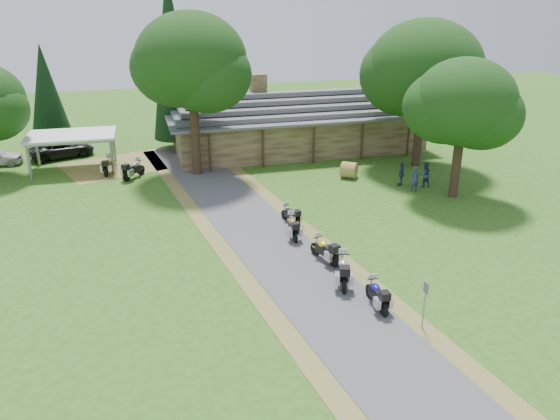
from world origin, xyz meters
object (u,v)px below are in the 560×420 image
object	(u,v)px
carport	(74,152)
motorcycle_row_a	(377,293)
motorcycle_row_c	(325,249)
motorcycle_row_e	(291,214)
hay_bale	(349,170)
motorcycle_carport_a	(108,165)
car_dark_suv	(61,145)
motorcycle_row_b	(343,269)
motorcycle_carport_b	(133,169)
motorcycle_row_d	(293,226)
lodge	(297,120)

from	to	relation	value
carport	motorcycle_row_a	world-z (taller)	carport
motorcycle_row_a	motorcycle_row_c	size ratio (longest dim) A/B	0.95
motorcycle_row_e	hay_bale	xyz separation A→B (m)	(6.35, 6.88, 0.00)
carport	motorcycle_carport_a	xyz separation A→B (m)	(2.39, -1.71, -0.69)
car_dark_suv	motorcycle_row_b	bearing A→B (deg)	-170.09
carport	motorcycle_row_c	distance (m)	23.10
motorcycle_carport_b	hay_bale	bearing A→B (deg)	-65.97
motorcycle_row_c	motorcycle_row_b	bearing A→B (deg)	164.05
car_dark_suv	motorcycle_row_b	world-z (taller)	car_dark_suv
car_dark_suv	motorcycle_row_e	bearing A→B (deg)	-161.62
carport	motorcycle_row_b	distance (m)	25.09
carport	motorcycle_row_e	distance (m)	18.98
motorcycle_row_a	hay_bale	world-z (taller)	motorcycle_row_a
carport	motorcycle_row_d	xyz separation A→B (m)	(12.22, -16.00, -0.71)
car_dark_suv	motorcycle_row_c	bearing A→B (deg)	-167.73
car_dark_suv	motorcycle_carport_b	bearing A→B (deg)	-161.72
lodge	motorcycle_row_d	distance (m)	18.21
motorcycle_row_a	motorcycle_row_e	size ratio (longest dim) A/B	1.10
motorcycle_row_b	carport	bearing A→B (deg)	48.85
carport	motorcycle_row_e	xyz separation A→B (m)	(12.64, -14.14, -0.78)
car_dark_suv	motorcycle_row_c	xyz separation A→B (m)	(14.14, -22.83, -0.36)
motorcycle_row_a	motorcycle_carport_b	distance (m)	22.49
carport	hay_bale	world-z (taller)	carport
motorcycle_row_b	motorcycle_carport_b	size ratio (longest dim) A/B	1.02
lodge	motorcycle_carport_b	xyz separation A→B (m)	(-13.50, -4.57, -1.75)
car_dark_suv	motorcycle_carport_b	distance (m)	8.83
motorcycle_row_e	motorcycle_carport_a	size ratio (longest dim) A/B	0.86
motorcycle_carport_a	motorcycle_carport_b	bearing A→B (deg)	-120.18
motorcycle_row_b	motorcycle_row_c	xyz separation A→B (m)	(-0.05, 2.33, -0.06)
car_dark_suv	motorcycle_row_d	bearing A→B (deg)	-165.16
motorcycle_row_c	hay_bale	bearing A→B (deg)	-44.22
car_dark_suv	motorcycle_row_d	xyz separation A→B (m)	(13.45, -19.68, -0.38)
motorcycle_row_c	motorcycle_row_e	xyz separation A→B (m)	(-0.27, 5.00, -0.09)
lodge	motorcycle_carport_a	xyz separation A→B (m)	(-15.27, -2.99, -1.79)
lodge	motorcycle_row_e	distance (m)	16.33
lodge	car_dark_suv	size ratio (longest dim) A/B	4.01
motorcycle_row_a	motorcycle_row_c	bearing A→B (deg)	9.55
motorcycle_row_b	motorcycle_row_a	bearing A→B (deg)	-146.11
motorcycle_row_a	motorcycle_row_c	world-z (taller)	motorcycle_row_c
motorcycle_row_e	carport	bearing A→B (deg)	25.95
carport	motorcycle_carport_b	size ratio (longest dim) A/B	3.03
carport	motorcycle_row_b	xyz separation A→B (m)	(12.96, -21.48, -0.63)
motorcycle_row_e	motorcycle_row_d	bearing A→B (deg)	151.37
motorcycle_row_e	motorcycle_carport_a	bearing A→B (deg)	23.66
car_dark_suv	motorcycle_row_b	xyz separation A→B (m)	(14.19, -25.17, -0.30)
car_dark_suv	motorcycle_carport_b	size ratio (longest dim) A/B	2.59
lodge	motorcycle_row_c	bearing A→B (deg)	-103.11
motorcycle_row_c	motorcycle_row_d	distance (m)	3.22
motorcycle_carport_a	motorcycle_carport_b	size ratio (longest dim) A/B	0.94
motorcycle_row_d	carport	bearing A→B (deg)	43.00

